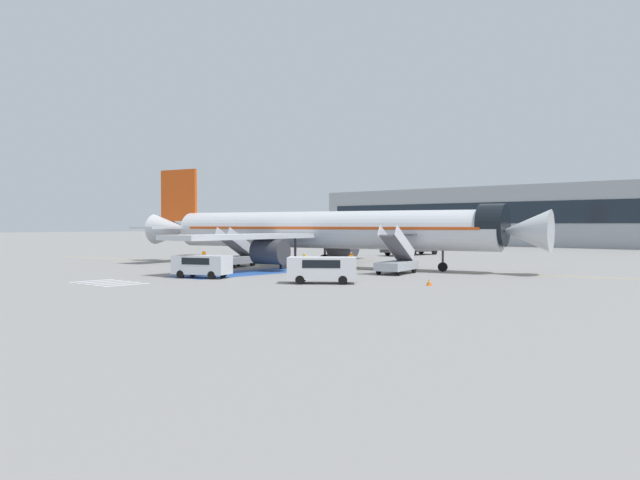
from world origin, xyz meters
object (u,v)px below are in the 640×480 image
airliner (319,230)px  boarding_stairs_forward (397,262)px  boarding_stairs_aft (235,257)px  ground_crew_2 (281,260)px  traffic_cone_2 (429,282)px  service_van_1 (322,267)px  ground_crew_3 (304,261)px  traffic_cone_1 (195,259)px  fuel_tanker (411,243)px  ground_crew_1 (204,257)px  traffic_cone_0 (193,265)px  service_van_0 (202,264)px  terminal_building (637,215)px  ground_crew_0 (351,260)px

airliner → boarding_stairs_forward: 11.46m
boarding_stairs_aft → ground_crew_2: (5.67, 0.78, -0.08)m
traffic_cone_2 → service_van_1: bearing=-149.5°
boarding_stairs_forward → ground_crew_3: size_ratio=3.28×
boarding_stairs_aft → ground_crew_3: bearing=-11.2°
service_van_1 → traffic_cone_1: (-28.51, 10.00, -0.86)m
boarding_stairs_forward → boarding_stairs_aft: 17.42m
fuel_tanker → airliner: bearing=-69.7°
fuel_tanker → ground_crew_1: fuel_tanker is taller
boarding_stairs_forward → traffic_cone_0: bearing=-173.3°
boarding_stairs_aft → traffic_cone_0: 4.25m
fuel_tanker → service_van_0: 42.81m
service_van_0 → ground_crew_1: (-12.20, 9.54, -0.18)m
traffic_cone_2 → terminal_building: (-8.82, 82.63, 5.71)m
airliner → service_van_1: size_ratio=8.71×
service_van_0 → airliner: bearing=-17.2°
ground_crew_2 → fuel_tanker: bearing=106.7°
ground_crew_0 → traffic_cone_2: bearing=91.4°
airliner → terminal_building: size_ratio=0.33×
service_van_1 → ground_crew_2: service_van_1 is taller
boarding_stairs_aft → ground_crew_3: (9.38, 0.15, -0.02)m
airliner → traffic_cone_2: (18.54, -9.12, -3.44)m
boarding_stairs_aft → terminal_building: size_ratio=0.04×
boarding_stairs_forward → service_van_0: boarding_stairs_forward is taller
ground_crew_2 → traffic_cone_2: bearing=-6.3°
airliner → boarding_stairs_aft: airliner is taller
traffic_cone_0 → traffic_cone_2: 27.44m
airliner → ground_crew_2: size_ratio=27.87×
terminal_building → ground_crew_1: bearing=-104.2°
ground_crew_2 → terminal_building: terminal_building is taller
airliner → boarding_stairs_forward: bearing=66.8°
ground_crew_0 → traffic_cone_1: (-23.09, 0.02, -0.73)m
service_van_0 → service_van_1: (10.26, 2.91, 0.06)m
fuel_tanker → ground_crew_2: (5.99, -31.16, -0.73)m
boarding_stairs_forward → ground_crew_2: bearing=-177.9°
traffic_cone_0 → terminal_building: size_ratio=0.00×
ground_crew_2 → boarding_stairs_aft: bearing=-166.3°
ground_crew_2 → terminal_building: size_ratio=0.01×
airliner → terminal_building: 74.18m
fuel_tanker → traffic_cone_0: size_ratio=22.82×
airliner → boarding_stairs_forward: airliner is taller
boarding_stairs_aft → traffic_cone_2: size_ratio=11.79×
ground_crew_0 → traffic_cone_0: ground_crew_0 is taller
traffic_cone_1 → traffic_cone_2: traffic_cone_1 is taller
boarding_stairs_aft → ground_crew_0: 12.95m
service_van_0 → traffic_cone_1: service_van_0 is taller
traffic_cone_0 → boarding_stairs_aft: bearing=47.8°
service_van_1 → service_van_0: bearing=-112.0°
fuel_tanker → traffic_cone_0: (-2.49, -35.04, -1.41)m
terminal_building → boarding_stairs_aft: bearing=-101.3°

